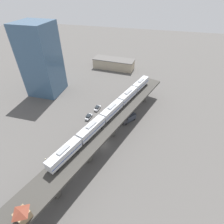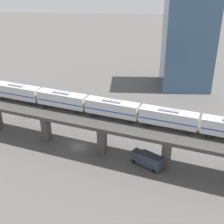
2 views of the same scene
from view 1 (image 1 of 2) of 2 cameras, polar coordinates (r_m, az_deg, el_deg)
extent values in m
plane|color=#514F4C|center=(68.89, -2.90, -10.71)|extent=(400.00, 400.00, 0.00)
cube|color=#393733|center=(62.99, -3.13, -5.70)|extent=(36.62, 90.04, 0.80)
cube|color=#47443F|center=(56.51, -18.15, -22.54)|extent=(2.27, 2.27, 7.85)
cube|color=#47443F|center=(61.72, -7.71, -13.13)|extent=(2.27, 2.27, 7.85)
cube|color=#47443F|center=(69.83, 0.11, -5.24)|extent=(2.27, 2.27, 7.85)
cube|color=#47443F|center=(79.95, 5.98, 0.91)|extent=(2.27, 2.27, 7.85)
cube|color=#47443F|center=(91.43, 10.46, 5.59)|extent=(2.27, 2.27, 7.85)
cube|color=silver|center=(53.46, -15.32, -12.99)|extent=(6.40, 12.28, 3.10)
cube|color=navy|center=(53.68, -15.27, -13.19)|extent=(6.36, 12.06, 0.24)
cube|color=gray|center=(52.17, -15.64, -11.77)|extent=(2.64, 4.43, 0.36)
cylinder|color=black|center=(54.36, -19.10, -16.50)|extent=(0.47, 0.87, 0.84)
cylinder|color=black|center=(53.06, -17.35, -17.81)|extent=(0.47, 0.87, 0.84)
cylinder|color=black|center=(57.33, -12.81, -11.23)|extent=(0.47, 0.87, 0.84)
cylinder|color=black|center=(56.10, -11.02, -12.30)|extent=(0.47, 0.87, 0.84)
cube|color=silver|center=(59.28, -6.70, -5.42)|extent=(6.40, 12.28, 3.10)
cube|color=navy|center=(59.49, -6.68, -5.63)|extent=(6.36, 12.06, 0.24)
cube|color=gray|center=(58.13, -6.82, -4.16)|extent=(2.64, 4.43, 0.36)
cylinder|color=black|center=(59.21, -10.01, -8.76)|extent=(0.47, 0.87, 0.84)
cylinder|color=black|center=(58.02, -8.22, -9.74)|extent=(0.47, 0.87, 0.84)
cylinder|color=black|center=(63.64, -5.05, -4.27)|extent=(0.47, 0.87, 0.84)
cylinder|color=black|center=(62.53, -3.31, -5.08)|extent=(0.47, 0.87, 0.84)
cube|color=silver|center=(67.00, 0.00, 0.71)|extent=(6.40, 12.28, 3.10)
cube|color=navy|center=(67.18, 0.00, 0.50)|extent=(6.36, 12.06, 0.24)
cube|color=gray|center=(65.98, 0.00, 1.91)|extent=(2.64, 4.43, 0.36)
cylinder|color=black|center=(66.14, -2.85, -2.25)|extent=(0.47, 0.87, 0.84)
cylinder|color=black|center=(65.08, -1.14, -2.99)|extent=(0.47, 0.87, 0.84)
cylinder|color=black|center=(71.62, 1.04, 1.34)|extent=(0.47, 0.87, 0.84)
cylinder|color=black|center=(70.64, 2.67, 0.72)|extent=(0.47, 0.87, 0.84)
cube|color=silver|center=(76.03, 5.22, 5.47)|extent=(6.40, 12.28, 3.10)
cube|color=navy|center=(76.19, 5.21, 5.28)|extent=(6.36, 12.06, 0.24)
cube|color=gray|center=(75.13, 5.29, 6.59)|extent=(2.64, 4.43, 0.36)
cylinder|color=black|center=(74.57, 2.76, 2.94)|extent=(0.47, 0.87, 0.84)
cylinder|color=black|center=(73.62, 4.35, 2.36)|extent=(0.47, 0.87, 0.84)
cylinder|color=black|center=(80.79, 5.84, 5.75)|extent=(0.47, 0.87, 0.84)
cylinder|color=black|center=(79.92, 7.34, 5.25)|extent=(0.47, 0.87, 0.84)
cube|color=silver|center=(85.96, 9.34, 9.15)|extent=(6.40, 12.28, 3.10)
cube|color=navy|center=(86.10, 9.32, 8.97)|extent=(6.36, 12.06, 0.24)
cube|color=gray|center=(85.17, 9.45, 10.17)|extent=(2.64, 4.43, 0.36)
cylinder|color=black|center=(84.04, 7.21, 7.00)|extent=(0.47, 0.87, 0.84)
cylinder|color=black|center=(83.21, 8.67, 6.52)|extent=(0.47, 0.87, 0.84)
cylinder|color=black|center=(90.79, 9.68, 9.20)|extent=(0.47, 0.87, 0.84)
cylinder|color=black|center=(90.01, 11.05, 8.77)|extent=(0.47, 0.87, 0.84)
cube|color=#8C7251|center=(48.73, -27.13, -27.84)|extent=(3.53, 3.53, 2.50)
pyramid|color=brown|center=(47.29, -27.77, -26.91)|extent=(4.06, 4.06, 0.90)
cube|color=#B7BABF|center=(80.86, -7.61, -1.62)|extent=(2.24, 4.56, 0.80)
cube|color=#1E2328|center=(80.27, -7.70, -1.26)|extent=(1.85, 2.36, 0.76)
cylinder|color=black|center=(80.50, -8.58, -2.31)|extent=(0.31, 0.68, 0.66)
cylinder|color=black|center=(79.82, -7.50, -2.59)|extent=(0.31, 0.68, 0.66)
cylinder|color=black|center=(82.41, -7.67, -1.12)|extent=(0.31, 0.68, 0.66)
cylinder|color=black|center=(81.74, -6.60, -1.39)|extent=(0.31, 0.68, 0.66)
cube|color=black|center=(70.49, -11.79, -9.40)|extent=(3.62, 4.74, 0.80)
cube|color=#1E2328|center=(69.88, -11.97, -9.02)|extent=(2.47, 2.71, 0.76)
cylinder|color=black|center=(70.80, -13.10, -9.86)|extent=(0.52, 0.70, 0.66)
cylinder|color=black|center=(69.78, -12.24, -10.59)|extent=(0.52, 0.70, 0.66)
cylinder|color=black|center=(71.81, -11.28, -8.68)|extent=(0.52, 0.70, 0.66)
cylinder|color=black|center=(70.80, -10.41, -9.38)|extent=(0.52, 0.70, 0.66)
cube|color=silver|center=(85.82, -4.76, 1.23)|extent=(2.22, 4.56, 0.80)
cube|color=#1E2328|center=(85.25, -4.83, 1.59)|extent=(1.85, 2.35, 0.76)
cylinder|color=black|center=(85.34, -5.67, 0.60)|extent=(0.30, 0.68, 0.66)
cylinder|color=black|center=(84.72, -4.62, 0.35)|extent=(0.30, 0.68, 0.66)
cylinder|color=black|center=(87.40, -4.87, 1.65)|extent=(0.30, 0.68, 0.66)
cylinder|color=black|center=(86.79, -3.85, 1.42)|extent=(0.30, 0.68, 0.66)
cube|color=#333338|center=(76.71, 4.06, -2.97)|extent=(2.96, 2.91, 2.30)
cube|color=#2D333D|center=(78.56, 6.01, -1.77)|extent=(4.92, 5.56, 2.70)
cylinder|color=black|center=(77.99, 3.53, -3.24)|extent=(0.87, 1.01, 1.00)
cylinder|color=black|center=(76.93, 4.52, -3.99)|extent=(0.87, 1.01, 1.00)
cylinder|color=black|center=(80.84, 6.23, -1.71)|extent=(0.87, 1.01, 1.00)
cylinder|color=black|center=(79.77, 7.27, -2.44)|extent=(0.87, 1.01, 1.00)
cylinder|color=black|center=(62.46, -20.17, -16.13)|extent=(0.20, 0.20, 6.50)
sphere|color=beige|center=(59.83, -20.89, -14.12)|extent=(0.44, 0.44, 0.44)
cube|color=tan|center=(128.11, 0.57, 15.42)|extent=(28.62, 11.91, 6.40)
cube|color=#595654|center=(126.87, 0.58, 16.85)|extent=(29.20, 12.15, 0.40)
cube|color=#3D5B7A|center=(99.76, -22.09, 15.34)|extent=(16.00, 16.00, 36.00)
camera|label=2|loc=(74.26, 57.03, 13.18)|focal=50.00mm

